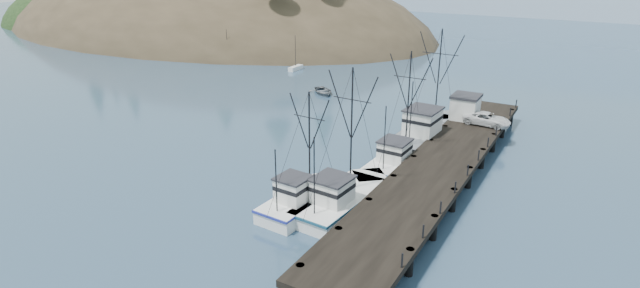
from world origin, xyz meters
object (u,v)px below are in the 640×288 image
at_px(trawler_far, 400,159).
at_px(work_vessel, 429,133).
at_px(pier, 441,165).
at_px(pier_shed, 465,107).
at_px(pickup_truck, 487,119).
at_px(motorboat, 323,94).
at_px(trawler_near, 343,198).
at_px(trawler_mid, 304,198).

bearing_deg(trawler_far, work_vessel, 87.16).
relative_size(pier, work_vessel, 2.91).
relative_size(trawler_far, work_vessel, 0.77).
height_order(trawler_far, pier_shed, trawler_far).
height_order(pickup_truck, motorboat, pickup_truck).
height_order(pier, pier_shed, pier_shed).
distance_m(pier_shed, pickup_truck, 3.02).
relative_size(trawler_near, work_vessel, 0.78).
bearing_deg(pier, trawler_mid, -128.03).
relative_size(pier, trawler_mid, 4.39).
height_order(trawler_near, work_vessel, work_vessel).
xyz_separation_m(trawler_near, pickup_truck, (6.68, 21.28, 1.88)).
relative_size(pickup_truck, motorboat, 1.00).
bearing_deg(pier_shed, pier, -83.70).
xyz_separation_m(trawler_near, work_vessel, (1.42, 17.58, 0.41)).
distance_m(pier, trawler_near, 10.37).
relative_size(trawler_near, trawler_mid, 1.18).
bearing_deg(pier, work_vessel, 114.60).
xyz_separation_m(trawler_near, motorboat, (-18.97, 30.10, -0.82)).
bearing_deg(trawler_mid, pier, 51.97).
height_order(pier, motorboat, pier).
bearing_deg(work_vessel, pier_shed, 62.07).
distance_m(trawler_far, pier_shed, 12.79).
bearing_deg(trawler_mid, work_vessel, 77.77).
xyz_separation_m(work_vessel, pickup_truck, (5.26, 3.70, 1.47)).
relative_size(work_vessel, motorboat, 3.01).
bearing_deg(pickup_truck, pier_shed, 72.52).
bearing_deg(pier_shed, trawler_far, -103.38).
distance_m(work_vessel, pier_shed, 5.83).
distance_m(trawler_near, trawler_mid, 3.26).
xyz_separation_m(work_vessel, motorboat, (-20.39, 12.52, -1.23)).
bearing_deg(work_vessel, pickup_truck, 35.10).
xyz_separation_m(pier, trawler_mid, (-8.22, -10.51, -0.87)).
relative_size(trawler_near, motorboat, 2.36).
relative_size(trawler_mid, trawler_far, 0.87).
xyz_separation_m(pier_shed, pickup_truck, (2.73, -1.08, -0.72)).
distance_m(trawler_far, work_vessel, 7.43).
bearing_deg(pier, trawler_near, -121.86).
height_order(trawler_near, pier_shed, trawler_near).
height_order(work_vessel, pier_shed, work_vessel).
bearing_deg(pier_shed, motorboat, 161.33).
bearing_deg(work_vessel, trawler_far, -92.84).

